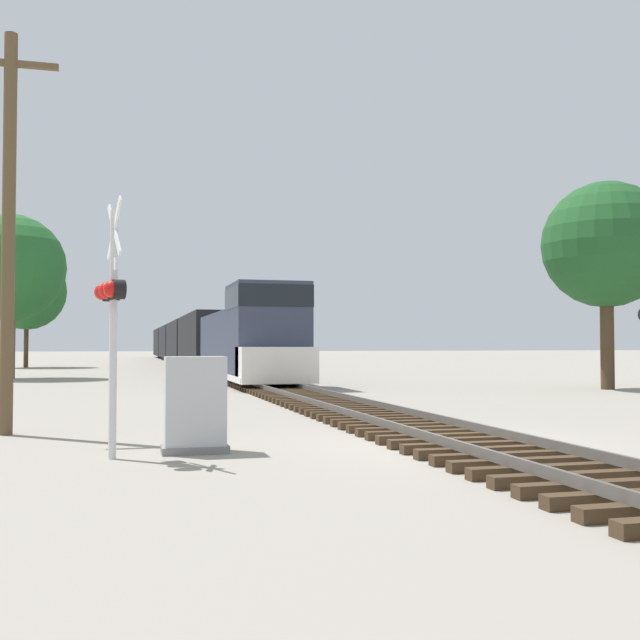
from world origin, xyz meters
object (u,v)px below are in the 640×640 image
object	(u,v)px
freight_train	(186,342)
tree_mid_background	(11,268)
tree_far_right	(606,245)
tree_deep_background	(27,291)
utility_pole	(9,224)
relay_cabinet	(195,405)
crossing_signal_near	(111,302)

from	to	relation	value
freight_train	tree_mid_background	size ratio (longest dim) A/B	9.96
tree_far_right	tree_deep_background	world-z (taller)	tree_deep_background
utility_pole	tree_mid_background	world-z (taller)	tree_mid_background
utility_pole	tree_mid_background	size ratio (longest dim) A/B	0.92
tree_mid_background	tree_deep_background	distance (m)	20.47
tree_far_right	tree_deep_background	bearing A→B (deg)	125.38
freight_train	tree_far_right	distance (m)	46.37
freight_train	tree_far_right	bearing A→B (deg)	-73.78
tree_mid_background	relay_cabinet	bearing A→B (deg)	-76.85
utility_pole	tree_far_right	distance (m)	23.10
crossing_signal_near	tree_mid_background	bearing A→B (deg)	177.96
crossing_signal_near	tree_far_right	bearing A→B (deg)	113.65
relay_cabinet	utility_pole	size ratio (longest dim) A/B	0.20
utility_pole	freight_train	bearing A→B (deg)	81.79
freight_train	tree_mid_background	bearing A→B (deg)	-111.89
tree_far_right	utility_pole	bearing A→B (deg)	-154.26
crossing_signal_near	tree_deep_background	xyz separation A→B (m)	(-7.17, 50.21, 3.51)
relay_cabinet	tree_mid_background	distance (m)	30.65
crossing_signal_near	tree_mid_background	size ratio (longest dim) A/B	0.47
utility_pole	tree_far_right	bearing A→B (deg)	25.74
freight_train	relay_cabinet	world-z (taller)	freight_train
tree_far_right	tree_mid_background	bearing A→B (deg)	146.48
tree_mid_background	crossing_signal_near	bearing A→B (deg)	-79.45
freight_train	tree_mid_background	world-z (taller)	tree_mid_background
tree_mid_background	tree_deep_background	size ratio (longest dim) A/B	0.96
relay_cabinet	tree_deep_background	xyz separation A→B (m)	(-8.50, 49.84, 5.16)
utility_pole	tree_deep_background	world-z (taller)	tree_deep_background
freight_train	tree_deep_background	world-z (taller)	tree_deep_background
relay_cabinet	tree_deep_background	bearing A→B (deg)	99.68
tree_deep_background	tree_mid_background	bearing A→B (deg)	-85.45
tree_mid_background	utility_pole	bearing A→B (deg)	-82.31
utility_pole	tree_far_right	xyz separation A→B (m)	(20.76, 10.01, 1.58)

